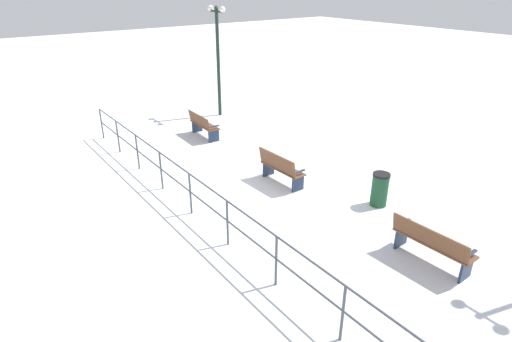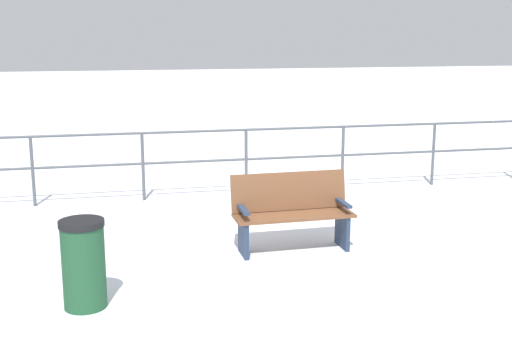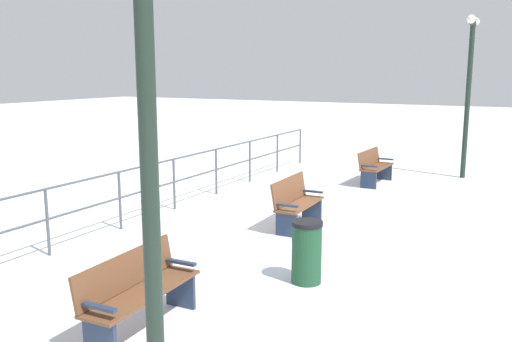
# 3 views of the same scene
# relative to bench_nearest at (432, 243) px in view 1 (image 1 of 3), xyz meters

# --- Properties ---
(ground_plane) EXTENTS (80.00, 80.00, 0.00)m
(ground_plane) POSITION_rel_bench_nearest_xyz_m (0.06, 4.69, -0.48)
(ground_plane) COLOR white
(ground_plane) RESTS_ON ground
(bench_nearest) EXTENTS (0.56, 1.67, 0.89)m
(bench_nearest) POSITION_rel_bench_nearest_xyz_m (0.00, 0.00, 0.00)
(bench_nearest) COLOR brown
(bench_nearest) RESTS_ON ground
(bench_second) EXTENTS (0.55, 1.49, 0.95)m
(bench_second) POSITION_rel_bench_nearest_xyz_m (-0.12, 4.68, 0.01)
(bench_second) COLOR brown
(bench_second) RESTS_ON ground
(bench_third) EXTENTS (0.58, 1.54, 0.89)m
(bench_third) POSITION_rel_bench_nearest_xyz_m (0.05, 9.37, -0.01)
(bench_third) COLOR brown
(bench_third) RESTS_ON ground
(lamppost_middle) EXTENTS (0.23, 1.11, 4.40)m
(lamppost_middle) POSITION_rel_bench_nearest_xyz_m (2.00, 11.38, 2.29)
(lamppost_middle) COLOR #1E2D23
(lamppost_middle) RESTS_ON ground
(waterfront_railing) EXTENTS (0.05, 13.52, 1.11)m
(waterfront_railing) POSITION_rel_bench_nearest_xyz_m (-2.97, 4.69, 0.26)
(waterfront_railing) COLOR #4C5156
(waterfront_railing) RESTS_ON ground
(trash_bin) EXTENTS (0.44, 0.44, 0.89)m
(trash_bin) POSITION_rel_bench_nearest_xyz_m (1.13, 2.23, -0.03)
(trash_bin) COLOR #1E4C2D
(trash_bin) RESTS_ON ground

